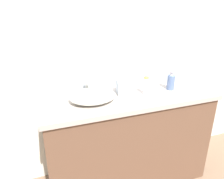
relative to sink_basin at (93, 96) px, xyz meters
name	(u,v)px	position (x,y,z in m)	size (l,w,h in m)	color
bathroom_wall_rear	(128,44)	(0.45, 0.34, 0.34)	(6.00, 0.06, 2.60)	silver
vanity_counter	(128,139)	(0.33, 0.02, -0.50)	(1.53, 0.56, 0.92)	brown
wall_mirror_panel	(118,19)	(0.33, 0.30, 0.57)	(1.29, 0.01, 1.23)	#B2BCC6
sink_basin	(93,96)	(0.00, 0.00, 0.00)	(0.38, 0.31, 0.09)	silver
faucet	(88,85)	(0.00, 0.16, 0.04)	(0.03, 0.15, 0.14)	silver
soap_dispenser	(171,81)	(0.74, 0.01, 0.03)	(0.07, 0.07, 0.19)	slate
lotion_bottle	(146,86)	(0.47, -0.02, 0.04)	(0.05, 0.05, 0.16)	white
tissue_box	(125,86)	(0.31, 0.07, 0.02)	(0.16, 0.16, 0.16)	silver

